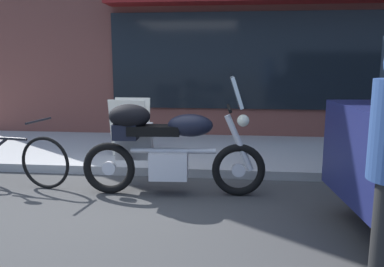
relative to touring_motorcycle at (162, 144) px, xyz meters
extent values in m
plane|color=#393939|center=(-0.39, -0.37, -0.60)|extent=(80.00, 80.00, 0.00)
torus|color=black|center=(0.89, 0.01, -0.29)|extent=(0.62, 0.12, 0.62)
cylinder|color=silver|center=(0.89, 0.01, -0.29)|extent=(0.16, 0.07, 0.16)
torus|color=black|center=(-0.63, -0.07, -0.29)|extent=(0.62, 0.12, 0.62)
cylinder|color=silver|center=(-0.63, -0.07, -0.29)|extent=(0.16, 0.07, 0.16)
cube|color=silver|center=(0.08, -0.03, -0.24)|extent=(0.46, 0.32, 0.32)
cylinder|color=silver|center=(0.13, -0.03, -0.07)|extent=(0.99, 0.11, 0.06)
ellipsoid|color=black|center=(0.33, -0.02, 0.23)|extent=(0.53, 0.31, 0.26)
cube|color=black|center=(-0.09, -0.04, 0.17)|extent=(0.61, 0.27, 0.11)
cube|color=black|center=(-0.42, -0.06, 0.15)|extent=(0.29, 0.23, 0.18)
cylinder|color=silver|center=(0.89, 0.01, 0.03)|extent=(0.35, 0.09, 0.67)
cylinder|color=black|center=(0.77, 0.01, 0.43)|extent=(0.07, 0.62, 0.04)
cube|color=silver|center=(0.85, 0.01, 0.61)|extent=(0.17, 0.33, 0.35)
sphere|color=#EAEACC|center=(0.93, 0.02, 0.29)|extent=(0.14, 0.14, 0.14)
cube|color=#B4B4B4|center=(-0.38, 0.19, -0.01)|extent=(0.45, 0.22, 0.44)
cube|color=black|center=(-0.38, 0.30, -0.01)|extent=(0.37, 0.04, 0.03)
ellipsoid|color=black|center=(-0.37, -0.05, 0.33)|extent=(0.50, 0.35, 0.28)
torus|color=black|center=(-1.46, 0.02, -0.27)|extent=(0.65, 0.13, 0.65)
cylinder|color=black|center=(-1.99, 0.10, 0.01)|extent=(0.58, 0.12, 0.04)
cylinder|color=black|center=(-1.51, 0.03, 0.25)|extent=(0.09, 0.48, 0.03)
cylinder|color=black|center=(1.80, -1.93, -0.20)|extent=(0.14, 0.14, 0.80)
cube|color=silver|center=(-0.74, 1.23, -0.04)|extent=(0.55, 0.18, 0.87)
cube|color=silver|center=(-0.74, 1.45, -0.04)|extent=(0.55, 0.18, 0.87)
camera|label=1|loc=(0.83, -4.44, 0.96)|focal=36.91mm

